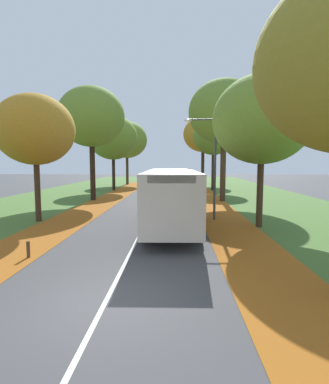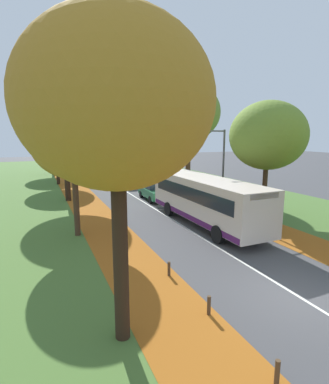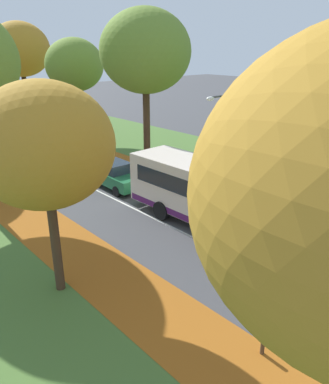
% 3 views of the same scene
% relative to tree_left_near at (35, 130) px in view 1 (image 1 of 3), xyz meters
% --- Properties ---
extents(ground_plane, '(160.00, 160.00, 0.00)m').
position_rel_tree_left_near_xyz_m(ground_plane, '(6.30, -10.08, -5.25)').
color(ground_plane, '#424244').
extents(grass_verge_left, '(12.00, 90.00, 0.01)m').
position_rel_tree_left_near_xyz_m(grass_verge_left, '(-2.90, 9.92, -5.24)').
color(grass_verge_left, '#476B2D').
rests_on(grass_verge_left, ground).
extents(leaf_litter_left, '(2.80, 60.00, 0.00)m').
position_rel_tree_left_near_xyz_m(leaf_litter_left, '(1.70, 3.92, -5.24)').
color(leaf_litter_left, '#9E5619').
rests_on(leaf_litter_left, grass_verge_left).
extents(grass_verge_right, '(12.00, 90.00, 0.01)m').
position_rel_tree_left_near_xyz_m(grass_verge_right, '(15.50, 9.92, -5.24)').
color(grass_verge_right, '#476B2D').
rests_on(grass_verge_right, ground).
extents(leaf_litter_right, '(2.80, 60.00, 0.00)m').
position_rel_tree_left_near_xyz_m(leaf_litter_right, '(10.90, 3.92, -5.24)').
color(leaf_litter_right, '#9E5619').
rests_on(leaf_litter_right, grass_verge_right).
extents(road_centre_line, '(0.12, 80.00, 0.01)m').
position_rel_tree_left_near_xyz_m(road_centre_line, '(6.30, 9.92, -5.24)').
color(road_centre_line, silver).
rests_on(road_centre_line, ground).
extents(tree_left_near, '(4.44, 4.44, 7.26)m').
position_rel_tree_left_near_xyz_m(tree_left_near, '(0.00, 0.00, 0.00)').
color(tree_left_near, '#422D1E').
rests_on(tree_left_near, ground).
extents(tree_left_mid, '(5.89, 5.89, 10.10)m').
position_rel_tree_left_near_xyz_m(tree_left_mid, '(0.47, 9.81, 2.17)').
color(tree_left_mid, black).
rests_on(tree_left_mid, ground).
extents(tree_left_far, '(5.92, 5.92, 9.09)m').
position_rel_tree_left_near_xyz_m(tree_left_far, '(0.34, 19.48, 1.16)').
color(tree_left_far, black).
rests_on(tree_left_far, ground).
extents(tree_left_distant, '(6.25, 6.25, 9.74)m').
position_rel_tree_left_near_xyz_m(tree_left_distant, '(0.35, 29.66, 1.66)').
color(tree_left_distant, '#422D1E').
rests_on(tree_left_distant, ground).
extents(tree_right_near, '(5.07, 5.07, 7.88)m').
position_rel_tree_left_near_xyz_m(tree_right_near, '(12.42, -1.09, 0.34)').
color(tree_right_near, '#422D1E').
rests_on(tree_right_near, ground).
extents(tree_right_mid, '(6.14, 6.14, 10.56)m').
position_rel_tree_left_near_xyz_m(tree_right_mid, '(12.13, 9.68, 2.52)').
color(tree_right_mid, '#422D1E').
rests_on(tree_right_mid, ground).
extents(tree_right_far, '(5.05, 5.05, 8.87)m').
position_rel_tree_left_near_xyz_m(tree_right_far, '(12.52, 19.91, 1.32)').
color(tree_right_far, '#382619').
rests_on(tree_right_far, ground).
extents(tree_right_distant, '(6.16, 6.16, 10.58)m').
position_rel_tree_left_near_xyz_m(tree_right_distant, '(12.15, 30.27, 2.53)').
color(tree_right_distant, black).
rests_on(tree_right_distant, ground).
extents(bollard_third, '(0.12, 0.12, 0.60)m').
position_rel_tree_left_near_xyz_m(bollard_third, '(2.73, -6.65, -4.95)').
color(bollard_third, '#4C3823').
rests_on(bollard_third, ground).
extents(streetlamp_right, '(1.89, 0.28, 6.00)m').
position_rel_tree_left_near_xyz_m(streetlamp_right, '(9.97, 0.84, -1.51)').
color(streetlamp_right, '#47474C').
rests_on(streetlamp_right, ground).
extents(bus, '(2.81, 10.45, 2.98)m').
position_rel_tree_left_near_xyz_m(bus, '(7.76, -1.02, -3.55)').
color(bus, beige).
rests_on(bus, ground).
extents(car_green_lead, '(1.88, 4.25, 1.62)m').
position_rel_tree_left_near_xyz_m(car_green_lead, '(7.46, 7.14, -4.44)').
color(car_green_lead, '#1E6038').
rests_on(car_green_lead, ground).
extents(car_silver_following, '(1.91, 4.26, 1.62)m').
position_rel_tree_left_near_xyz_m(car_silver_following, '(7.55, 15.00, -4.44)').
color(car_silver_following, '#B7BABF').
rests_on(car_silver_following, ground).
extents(car_red_third_in_line, '(1.91, 4.27, 1.62)m').
position_rel_tree_left_near_xyz_m(car_red_third_in_line, '(7.90, 21.69, -4.44)').
color(car_red_third_in_line, '#B21919').
rests_on(car_red_third_in_line, ground).
extents(car_black_fourth_in_line, '(1.85, 4.24, 1.62)m').
position_rel_tree_left_near_xyz_m(car_black_fourth_in_line, '(7.99, 29.49, -4.44)').
color(car_black_fourth_in_line, black).
rests_on(car_black_fourth_in_line, ground).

